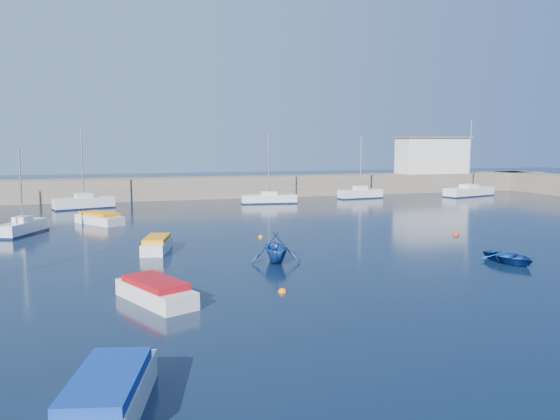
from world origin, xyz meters
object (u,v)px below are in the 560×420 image
object	(u,v)px
harbor_office	(432,156)
sailboat_3	(23,227)
motorboat_3	(107,396)
sailboat_8	(469,191)
motorboat_0	(156,291)
dinghy_center	(509,257)
sailboat_5	(84,203)
motorboat_1	(157,244)
sailboat_7	(360,193)
motorboat_2	(99,218)
sailboat_6	(269,199)
dinghy_left	(276,248)

from	to	relation	value
harbor_office	sailboat_3	world-z (taller)	harbor_office
harbor_office	motorboat_3	distance (m)	70.96
sailboat_8	motorboat_0	bearing A→B (deg)	114.61
sailboat_8	dinghy_center	xyz separation A→B (m)	(-23.04, -35.29, -0.29)
motorboat_0	sailboat_5	bearing A→B (deg)	72.70
motorboat_1	motorboat_0	bearing A→B (deg)	-80.11
sailboat_3	motorboat_3	size ratio (longest dim) A/B	1.31
sailboat_8	dinghy_center	bearing A→B (deg)	130.46
motorboat_3	sailboat_7	bearing A→B (deg)	72.21
sailboat_7	sailboat_8	world-z (taller)	sailboat_8
sailboat_3	dinghy_center	distance (m)	33.82
sailboat_7	dinghy_center	xyz separation A→B (m)	(-8.22, -36.80, -0.29)
motorboat_2	harbor_office	bearing A→B (deg)	-10.18
sailboat_5	sailboat_6	size ratio (longest dim) A/B	0.99
motorboat_1	dinghy_left	world-z (taller)	dinghy_left
sailboat_3	dinghy_center	bearing A→B (deg)	-10.28
motorboat_0	motorboat_1	distance (m)	11.43
motorboat_3	dinghy_left	distance (m)	18.33
harbor_office	sailboat_7	distance (m)	16.49
sailboat_8	sailboat_6	bearing A→B (deg)	75.10
sailboat_6	sailboat_8	distance (m)	27.39
sailboat_7	sailboat_3	bearing A→B (deg)	108.86
motorboat_1	motorboat_2	distance (m)	14.22
motorboat_1	motorboat_3	world-z (taller)	motorboat_3
sailboat_7	motorboat_3	xyz separation A→B (m)	(-29.97, -48.56, -0.11)
motorboat_1	dinghy_center	distance (m)	21.10
motorboat_2	sailboat_8	bearing A→B (deg)	-19.40
sailboat_3	sailboat_5	distance (m)	16.58
sailboat_6	motorboat_1	bearing A→B (deg)	157.10
sailboat_6	dinghy_left	world-z (taller)	sailboat_6
sailboat_3	harbor_office	bearing A→B (deg)	49.68
harbor_office	sailboat_5	size ratio (longest dim) A/B	1.23
motorboat_1	motorboat_3	distance (m)	21.33
motorboat_3	dinghy_left	world-z (taller)	dinghy_left
harbor_office	motorboat_1	world-z (taller)	harbor_office
sailboat_8	dinghy_left	xyz separation A→B (m)	(-35.69, -31.14, 0.22)
sailboat_5	dinghy_left	size ratio (longest dim) A/B	2.53
dinghy_left	motorboat_0	bearing A→B (deg)	-127.19
motorboat_0	sailboat_3	bearing A→B (deg)	86.87
sailboat_5	motorboat_1	xyz separation A→B (m)	(5.47, -25.83, -0.21)
motorboat_2	motorboat_3	bearing A→B (deg)	-122.94
sailboat_5	motorboat_0	bearing A→B (deg)	169.67
sailboat_3	sailboat_8	world-z (taller)	sailboat_8
harbor_office	dinghy_center	xyz separation A→B (m)	(-22.65, -43.41, -4.77)
motorboat_0	motorboat_1	size ratio (longest dim) A/B	1.14
sailboat_3	motorboat_0	size ratio (longest dim) A/B	1.38
sailboat_8	motorboat_3	size ratio (longest dim) A/B	2.00
dinghy_center	sailboat_7	bearing A→B (deg)	69.53
sailboat_3	motorboat_0	distance (m)	22.55
motorboat_3	dinghy_center	bearing A→B (deg)	42.28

